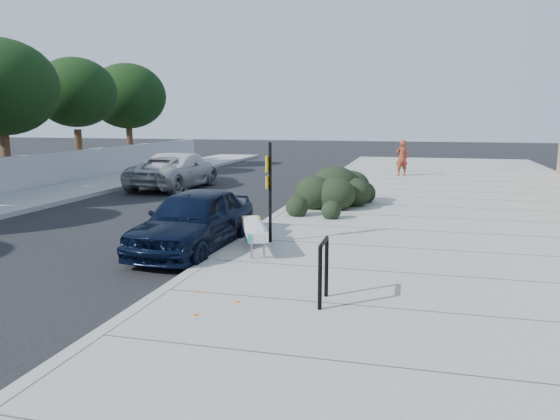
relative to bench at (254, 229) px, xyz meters
The scene contains 15 objects.
ground 1.35m from the bench, 123.53° to the right, with size 120.00×120.00×0.00m, color black.
sidewalk_near 6.38m from the bench, 39.01° to the left, with size 11.20×50.00×0.15m, color gray.
curb_near 4.09m from the bench, 99.40° to the left, with size 0.22×50.00×0.17m, color #9E9E99.
curb_far 9.56m from the bench, 155.21° to the left, with size 0.22×50.00×0.17m, color #9E9E99.
tree_far_d 15.81m from the bench, 148.71° to the left, with size 4.60×4.60×6.16m.
tree_far_e 18.84m from the bench, 135.36° to the left, with size 4.00×4.00×5.90m.
tree_far_f 22.58m from the bench, 126.18° to the left, with size 4.40×4.40×6.07m.
bench is the anchor object (origin of this frame).
bike_rack 3.63m from the bench, 55.77° to the right, with size 0.07×0.69×1.00m.
sign_post 1.20m from the bench, 81.59° to the left, with size 0.11×0.26×2.30m.
hedge 5.97m from the bench, 81.93° to the left, with size 1.89×3.78×1.42m, color black.
sedan_navy 1.47m from the bench, behind, with size 1.69×4.20×1.43m, color black.
wagon_silver 12.71m from the bench, 121.63° to the left, with size 1.56×4.47×1.47m, color #A9A9AE.
suv_silver 12.17m from the bench, 123.21° to the left, with size 2.31×5.00×1.39m, color #999B9E.
pedestrian 16.63m from the bench, 81.19° to the left, with size 0.64×0.42×1.74m, color maroon.
Camera 1 is at (4.08, -10.05, 3.01)m, focal length 35.00 mm.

